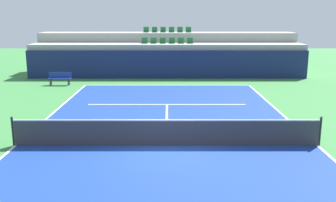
% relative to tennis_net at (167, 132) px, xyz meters
% --- Properties ---
extents(ground_plane, '(80.00, 80.00, 0.00)m').
position_rel_tennis_net_xyz_m(ground_plane, '(0.00, 0.00, -0.51)').
color(ground_plane, '#387A3D').
extents(court_surface, '(11.00, 24.00, 0.01)m').
position_rel_tennis_net_xyz_m(court_surface, '(0.00, 0.00, -0.50)').
color(court_surface, navy).
rests_on(court_surface, ground_plane).
extents(baseline_far, '(11.00, 0.10, 0.00)m').
position_rel_tennis_net_xyz_m(baseline_far, '(0.00, 11.95, -0.50)').
color(baseline_far, white).
rests_on(baseline_far, court_surface).
extents(sideline_left, '(0.10, 24.00, 0.00)m').
position_rel_tennis_net_xyz_m(sideline_left, '(-5.45, 0.00, -0.50)').
color(sideline_left, white).
rests_on(sideline_left, court_surface).
extents(sideline_right, '(0.10, 24.00, 0.00)m').
position_rel_tennis_net_xyz_m(sideline_right, '(5.45, 0.00, -0.50)').
color(sideline_right, white).
rests_on(sideline_right, court_surface).
extents(service_line_far, '(8.26, 0.10, 0.00)m').
position_rel_tennis_net_xyz_m(service_line_far, '(0.00, 6.40, -0.50)').
color(service_line_far, white).
rests_on(service_line_far, court_surface).
extents(centre_service_line, '(0.10, 6.40, 0.00)m').
position_rel_tennis_net_xyz_m(centre_service_line, '(0.00, 3.20, -0.50)').
color(centre_service_line, white).
rests_on(centre_service_line, court_surface).
extents(back_wall, '(20.53, 0.30, 2.05)m').
position_rel_tennis_net_xyz_m(back_wall, '(0.00, 14.81, 0.52)').
color(back_wall, navy).
rests_on(back_wall, ground_plane).
extents(stands_tier_lower, '(20.53, 2.40, 2.44)m').
position_rel_tennis_net_xyz_m(stands_tier_lower, '(0.00, 16.16, 0.71)').
color(stands_tier_lower, '#9E9E99').
rests_on(stands_tier_lower, ground_plane).
extents(stands_tier_upper, '(20.53, 2.40, 3.17)m').
position_rel_tennis_net_xyz_m(stands_tier_upper, '(0.00, 18.56, 1.08)').
color(stands_tier_upper, '#9E9E99').
rests_on(stands_tier_upper, ground_plane).
extents(seating_row_lower, '(3.91, 0.44, 0.44)m').
position_rel_tennis_net_xyz_m(seating_row_lower, '(0.00, 16.25, 2.06)').
color(seating_row_lower, '#1E6633').
rests_on(seating_row_lower, stands_tier_lower).
extents(seating_row_upper, '(3.91, 0.44, 0.44)m').
position_rel_tennis_net_xyz_m(seating_row_upper, '(0.00, 18.65, 2.79)').
color(seating_row_upper, '#1E6633').
rests_on(seating_row_upper, stands_tier_upper).
extents(tennis_net, '(11.08, 0.08, 1.07)m').
position_rel_tennis_net_xyz_m(tennis_net, '(0.00, 0.00, 0.00)').
color(tennis_net, black).
rests_on(tennis_net, court_surface).
extents(player_bench, '(1.50, 0.40, 0.85)m').
position_rel_tennis_net_xyz_m(player_bench, '(-7.17, 12.09, -0.00)').
color(player_bench, navy).
rests_on(player_bench, ground_plane).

